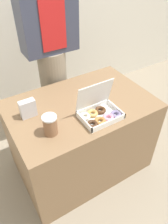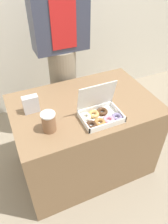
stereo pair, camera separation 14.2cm
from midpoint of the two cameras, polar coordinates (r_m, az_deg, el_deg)
ground_plane at (r=2.15m, az=1.98°, el=-13.16°), size 14.00×14.00×0.00m
table at (r=1.87m, az=2.22°, el=-6.54°), size 1.09×0.72×0.72m
donut_box at (r=1.49m, az=6.86°, el=-0.72°), size 0.30×0.21×0.24m
coffee_cup at (r=1.38m, az=-6.29°, el=-2.72°), size 0.09×0.09×0.14m
napkin_holder at (r=1.55m, az=-11.20°, el=1.89°), size 0.11×0.05×0.13m
person_customer at (r=1.94m, az=-3.87°, el=16.50°), size 0.45×0.25×1.75m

